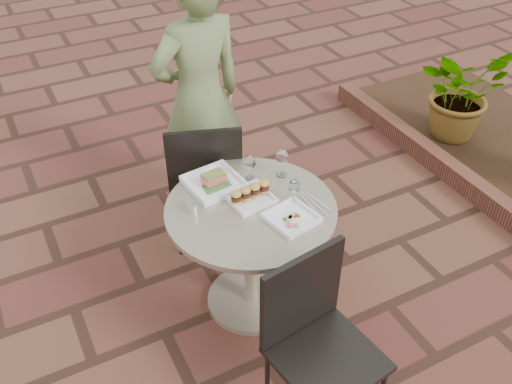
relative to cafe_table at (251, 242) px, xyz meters
name	(u,v)px	position (x,y,z in m)	size (l,w,h in m)	color
ground	(293,283)	(0.29, 0.01, -0.48)	(60.00, 60.00, 0.00)	#573222
cafe_table	(251,242)	(0.00, 0.00, 0.00)	(0.90, 0.90, 0.73)	gray
chair_far	(205,175)	(-0.01, 0.60, 0.07)	(0.56, 0.56, 0.93)	black
chair_near	(315,331)	(-0.04, -0.71, 0.07)	(0.50, 0.50, 0.93)	black
diner	(199,99)	(0.12, 0.94, 0.38)	(0.63, 0.42, 1.74)	#60723F
plate_salmon	(214,182)	(-0.09, 0.26, 0.27)	(0.31, 0.31, 0.08)	white
plate_sliders	(250,195)	(0.03, 0.06, 0.28)	(0.24, 0.24, 0.14)	white
plate_tuna	(292,218)	(0.14, -0.18, 0.26)	(0.27, 0.27, 0.03)	white
wine_glass_right	(294,187)	(0.22, -0.07, 0.35)	(0.06, 0.06, 0.15)	white
wine_glass_mid	(250,162)	(0.11, 0.22, 0.36)	(0.07, 0.07, 0.15)	white
wine_glass_far	(282,158)	(0.28, 0.17, 0.36)	(0.07, 0.07, 0.16)	white
steel_ramekin	(193,207)	(-0.28, 0.11, 0.27)	(0.07, 0.07, 0.05)	silver
cutlery_set	(314,204)	(0.31, -0.13, 0.25)	(0.10, 0.23, 0.00)	silver
planter_curb	(458,176)	(1.89, 0.31, -0.41)	(0.12, 3.00, 0.15)	brown
potted_plant_a	(461,91)	(2.29, 0.81, -0.03)	(0.70, 0.61, 0.78)	#33662D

